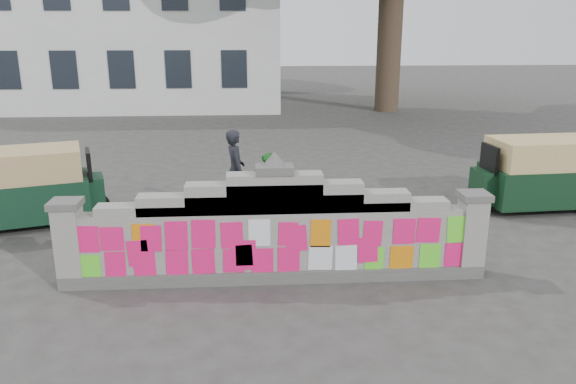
# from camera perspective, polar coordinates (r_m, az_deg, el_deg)

# --- Properties ---
(ground) EXTENTS (100.00, 100.00, 0.00)m
(ground) POSITION_cam_1_polar(r_m,az_deg,el_deg) (8.73, -1.31, -8.84)
(ground) COLOR #383533
(ground) RESTS_ON ground
(parapet_wall) EXTENTS (6.48, 0.44, 2.01)m
(parapet_wall) POSITION_cam_1_polar(r_m,az_deg,el_deg) (8.43, -1.34, -4.24)
(parapet_wall) COLOR #4C4C49
(parapet_wall) RESTS_ON ground
(building) EXTENTS (16.00, 10.00, 8.90)m
(building) POSITION_cam_1_polar(r_m,az_deg,el_deg) (30.61, -17.10, 16.22)
(building) COLOR silver
(building) RESTS_ON ground
(cyclist_bike) EXTENTS (1.87, 1.04, 0.93)m
(cyclist_bike) POSITION_cam_1_polar(r_m,az_deg,el_deg) (11.22, -5.29, -0.56)
(cyclist_bike) COLOR black
(cyclist_bike) RESTS_ON ground
(cyclist_rider) EXTENTS (0.51, 0.65, 1.58)m
(cyclist_rider) POSITION_cam_1_polar(r_m,az_deg,el_deg) (11.13, -5.34, 1.04)
(cyclist_rider) COLOR black
(cyclist_rider) RESTS_ON ground
(pedestrian) EXTENTS (0.90, 0.92, 1.49)m
(pedestrian) POSITION_cam_1_polar(r_m,az_deg,el_deg) (10.48, -1.72, -0.10)
(pedestrian) COLOR green
(pedestrian) RESTS_ON ground
(rickshaw_left) EXTENTS (2.78, 1.88, 1.49)m
(rickshaw_left) POSITION_cam_1_polar(r_m,az_deg,el_deg) (11.95, -24.83, 0.56)
(rickshaw_left) COLOR #10301E
(rickshaw_left) RESTS_ON ground
(rickshaw_right) EXTENTS (2.76, 1.41, 1.50)m
(rickshaw_right) POSITION_cam_1_polar(r_m,az_deg,el_deg) (12.94, 24.15, 1.79)
(rickshaw_right) COLOR black
(rickshaw_right) RESTS_ON ground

